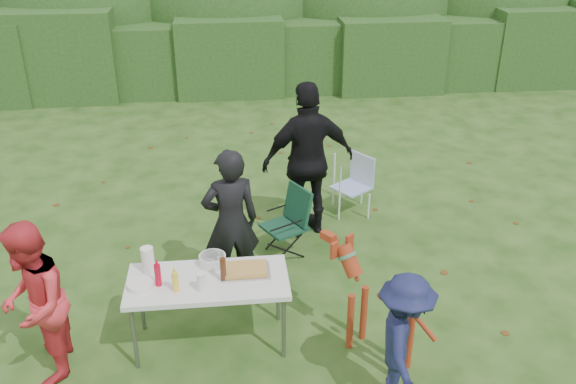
{
  "coord_description": "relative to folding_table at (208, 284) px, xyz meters",
  "views": [
    {
      "loc": [
        -0.15,
        -4.94,
        4.0
      ],
      "look_at": [
        0.49,
        1.0,
        1.0
      ],
      "focal_mm": 38.0,
      "sensor_mm": 36.0,
      "label": 1
    }
  ],
  "objects": [
    {
      "name": "plate_stack",
      "position": [
        -0.6,
        -0.06,
        0.08
      ],
      "size": [
        0.24,
        0.24,
        0.05
      ],
      "primitive_type": "cylinder",
      "color": "white",
      "rests_on": "folding_table"
    },
    {
      "name": "paper_towel_roll",
      "position": [
        -0.55,
        0.19,
        0.18
      ],
      "size": [
        0.12,
        0.12,
        0.26
      ],
      "primitive_type": "cylinder",
      "color": "white",
      "rests_on": "folding_table"
    },
    {
      "name": "focaccia_bread",
      "position": [
        0.36,
        0.08,
        0.09
      ],
      "size": [
        0.4,
        0.26,
        0.04
      ],
      "primitive_type": "cube",
      "color": "gold",
      "rests_on": "food_tray"
    },
    {
      "name": "child",
      "position": [
        1.61,
        -0.92,
        -0.05
      ],
      "size": [
        0.6,
        0.89,
        1.27
      ],
      "primitive_type": "imported",
      "rotation": [
        0.0,
        0.0,
        1.4
      ],
      "color": "#1A1E47",
      "rests_on": "ground"
    },
    {
      "name": "dog",
      "position": [
        1.57,
        -0.37,
        -0.16
      ],
      "size": [
        1.01,
        1.15,
        1.05
      ],
      "primitive_type": null,
      "rotation": [
        0.0,
        0.0,
        2.21
      ],
      "color": "#943318",
      "rests_on": "ground"
    },
    {
      "name": "ground",
      "position": [
        0.39,
        0.21,
        -0.69
      ],
      "size": [
        80.0,
        80.0,
        0.0
      ],
      "primitive_type": "plane",
      "color": "#1E4211"
    },
    {
      "name": "camping_chair",
      "position": [
        0.87,
        1.52,
        -0.26
      ],
      "size": [
        0.72,
        0.72,
        0.85
      ],
      "primitive_type": null,
      "rotation": [
        0.0,
        0.0,
        3.64
      ],
      "color": "#133D29",
      "rests_on": "ground"
    },
    {
      "name": "pasta_bowl",
      "position": [
        0.05,
        0.25,
        0.1
      ],
      "size": [
        0.26,
        0.26,
        0.1
      ],
      "primitive_type": "cylinder",
      "color": "silver",
      "rests_on": "folding_table"
    },
    {
      "name": "folding_table",
      "position": [
        0.0,
        0.0,
        0.0
      ],
      "size": [
        1.5,
        0.7,
        0.74
      ],
      "color": "silver",
      "rests_on": "ground"
    },
    {
      "name": "food_tray",
      "position": [
        0.36,
        0.08,
        0.06
      ],
      "size": [
        0.45,
        0.3,
        0.02
      ],
      "primitive_type": "cube",
      "color": "#B7B7BA",
      "rests_on": "folding_table"
    },
    {
      "name": "person_black_puffy",
      "position": [
        1.22,
        2.05,
        0.31
      ],
      "size": [
        1.24,
        0.7,
        1.99
      ],
      "primitive_type": "imported",
      "rotation": [
        0.0,
        0.0,
        3.34
      ],
      "color": "black",
      "rests_on": "ground"
    },
    {
      "name": "beer_bottle",
      "position": [
        0.15,
        -0.03,
        0.17
      ],
      "size": [
        0.06,
        0.06,
        0.24
      ],
      "primitive_type": "cylinder",
      "color": "#47230F",
      "rests_on": "folding_table"
    },
    {
      "name": "mustard_bottle",
      "position": [
        -0.28,
        -0.15,
        0.15
      ],
      "size": [
        0.06,
        0.06,
        0.2
      ],
      "primitive_type": "cylinder",
      "color": "yellow",
      "rests_on": "folding_table"
    },
    {
      "name": "hedge_row",
      "position": [
        0.39,
        8.21,
        0.16
      ],
      "size": [
        22.0,
        1.4,
        1.7
      ],
      "primitive_type": "cube",
      "color": "#23471C",
      "rests_on": "ground"
    },
    {
      "name": "person_cook",
      "position": [
        0.24,
        0.9,
        0.14
      ],
      "size": [
        0.67,
        0.5,
        1.66
      ],
      "primitive_type": "imported",
      "rotation": [
        0.0,
        0.0,
        3.33
      ],
      "color": "black",
      "rests_on": "ground"
    },
    {
      "name": "shrub_backdrop",
      "position": [
        0.39,
        9.81,
        0.91
      ],
      "size": [
        20.0,
        2.6,
        3.2
      ],
      "primitive_type": "ellipsoid",
      "color": "#3D6628",
      "rests_on": "ground"
    },
    {
      "name": "cup_stack",
      "position": [
        -0.05,
        -0.17,
        0.14
      ],
      "size": [
        0.08,
        0.08,
        0.18
      ],
      "primitive_type": "cylinder",
      "color": "white",
      "rests_on": "folding_table"
    },
    {
      "name": "ketchup_bottle",
      "position": [
        -0.44,
        -0.04,
        0.16
      ],
      "size": [
        0.06,
        0.06,
        0.22
      ],
      "primitive_type": "cylinder",
      "color": "#BB0821",
      "rests_on": "folding_table"
    },
    {
      "name": "lawn_chair",
      "position": [
        1.88,
        2.5,
        -0.29
      ],
      "size": [
        0.66,
        0.66,
        0.8
      ],
      "primitive_type": null,
      "rotation": [
        0.0,
        0.0,
        3.75
      ],
      "color": "blue",
      "rests_on": "ground"
    },
    {
      "name": "person_red_jacket",
      "position": [
        -1.48,
        -0.27,
        0.09
      ],
      "size": [
        0.68,
        0.82,
        1.55
      ],
      "primitive_type": "imported",
      "rotation": [
        0.0,
        0.0,
        -1.44
      ],
      "color": "red",
      "rests_on": "ground"
    }
  ]
}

